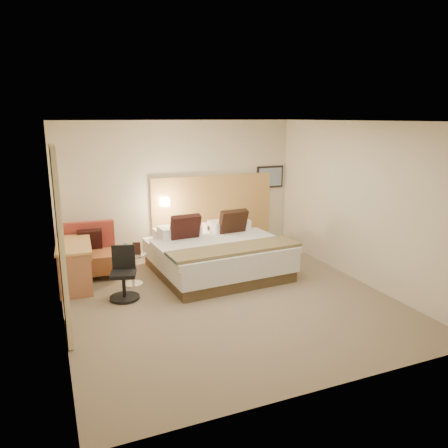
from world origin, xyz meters
name	(u,v)px	position (x,y,z in m)	size (l,w,h in m)	color
floor	(228,300)	(0.00, 0.00, -0.01)	(4.80, 5.00, 0.02)	#7A6952
ceiling	(229,120)	(0.00, 0.00, 2.71)	(4.80, 5.00, 0.02)	silver
wall_back	(180,189)	(0.00, 2.51, 1.35)	(4.80, 0.02, 2.70)	beige
wall_front	(330,267)	(0.00, -2.51, 1.35)	(4.80, 0.02, 2.70)	beige
wall_left	(55,230)	(-2.41, 0.00, 1.35)	(0.02, 5.00, 2.70)	beige
wall_right	(360,203)	(2.41, 0.00, 1.35)	(0.02, 5.00, 2.70)	beige
headboard_panel	(213,207)	(0.70, 2.47, 0.95)	(2.60, 0.04, 1.30)	tan
art_frame	(270,177)	(2.02, 2.48, 1.50)	(0.62, 0.03, 0.47)	black
art_canvas	(270,177)	(2.02, 2.46, 1.50)	(0.54, 0.01, 0.39)	gray
lamp_arm	(164,201)	(-0.35, 2.42, 1.15)	(0.02, 0.02, 0.12)	silver
lamp_shade	(165,202)	(-0.35, 2.36, 1.15)	(0.15, 0.15, 0.15)	#FAE8C3
curtain	(61,245)	(-2.36, -0.25, 1.22)	(0.06, 0.90, 2.42)	beige
bottle_a	(126,248)	(-1.32, 1.27, 0.63)	(0.06, 0.06, 0.19)	#8FC0DE
menu_folder	(137,248)	(-1.17, 1.15, 0.64)	(0.12, 0.05, 0.21)	#391D17
bed	(216,254)	(0.27, 1.20, 0.35)	(2.32, 2.27, 1.08)	#473823
lounge_chair	(91,255)	(-1.83, 1.95, 0.37)	(0.92, 0.82, 0.92)	tan
side_table	(133,268)	(-1.24, 1.19, 0.30)	(0.61, 0.61, 0.53)	white
desk	(76,252)	(-2.11, 1.48, 0.58)	(0.62, 1.22, 0.74)	tan
desk_chair	(124,278)	(-1.48, 0.66, 0.34)	(0.57, 0.57, 0.82)	black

